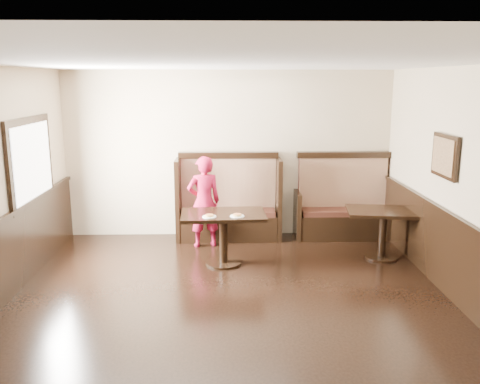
{
  "coord_description": "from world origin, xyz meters",
  "views": [
    {
      "loc": [
        -0.04,
        -5.04,
        2.63
      ],
      "look_at": [
        0.17,
        2.35,
        1.0
      ],
      "focal_mm": 38.0,
      "sensor_mm": 36.0,
      "label": 1
    }
  ],
  "objects_px": {
    "booth_main": "(229,207)",
    "booth_neighbor": "(343,209)",
    "table_main": "(223,225)",
    "table_neighbor": "(383,222)",
    "child": "(204,202)"
  },
  "relations": [
    {
      "from": "booth_neighbor",
      "to": "child",
      "type": "bearing_deg",
      "value": -169.04
    },
    {
      "from": "table_main",
      "to": "table_neighbor",
      "type": "height_order",
      "value": "table_main"
    },
    {
      "from": "booth_main",
      "to": "table_main",
      "type": "bearing_deg",
      "value": -93.76
    },
    {
      "from": "table_neighbor",
      "to": "child",
      "type": "height_order",
      "value": "child"
    },
    {
      "from": "booth_main",
      "to": "table_neighbor",
      "type": "relative_size",
      "value": 1.52
    },
    {
      "from": "booth_main",
      "to": "child",
      "type": "xyz_separation_m",
      "value": [
        -0.4,
        -0.46,
        0.21
      ]
    },
    {
      "from": "table_neighbor",
      "to": "booth_neighbor",
      "type": "bearing_deg",
      "value": 115.9
    },
    {
      "from": "booth_neighbor",
      "to": "table_neighbor",
      "type": "distance_m",
      "value": 1.15
    },
    {
      "from": "table_main",
      "to": "table_neighbor",
      "type": "relative_size",
      "value": 1.07
    },
    {
      "from": "booth_main",
      "to": "table_neighbor",
      "type": "height_order",
      "value": "booth_main"
    },
    {
      "from": "table_main",
      "to": "booth_neighbor",
      "type": "bearing_deg",
      "value": 29.82
    },
    {
      "from": "child",
      "to": "table_neighbor",
      "type": "bearing_deg",
      "value": 151.59
    },
    {
      "from": "table_main",
      "to": "table_neighbor",
      "type": "xyz_separation_m",
      "value": [
        2.39,
        0.2,
        -0.03
      ]
    },
    {
      "from": "table_neighbor",
      "to": "child",
      "type": "distance_m",
      "value": 2.78
    },
    {
      "from": "booth_main",
      "to": "booth_neighbor",
      "type": "relative_size",
      "value": 1.06
    }
  ]
}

